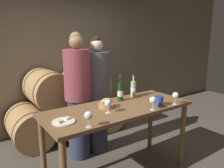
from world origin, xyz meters
name	(u,v)px	position (x,y,z in m)	size (l,w,h in m)	color
stone_wall_back	(54,44)	(0.00, 2.01, 1.60)	(10.00, 0.12, 3.20)	#7F705B
barrel_stack	(68,106)	(0.00, 1.48, 0.54)	(2.00, 0.82, 1.21)	tan
tasting_table	(119,117)	(0.00, 0.00, 0.80)	(1.79, 0.72, 0.93)	brown
person_left	(78,97)	(-0.18, 0.72, 0.91)	(0.37, 0.37, 1.80)	#2D334C
person_right	(97,96)	(0.13, 0.72, 0.88)	(0.37, 0.37, 1.74)	#2D334C
wine_bottle_red	(120,92)	(0.17, 0.19, 1.05)	(0.07, 0.07, 0.33)	#193819
wine_bottle_white	(133,89)	(0.43, 0.25, 1.04)	(0.07, 0.07, 0.32)	#ADBC7F
blue_crock	(159,101)	(0.42, -0.24, 0.99)	(0.11, 0.11, 0.11)	navy
bread_basket	(107,104)	(-0.13, 0.07, 0.97)	(0.19, 0.19, 0.11)	#A87F4C
cheese_plate	(64,121)	(-0.72, -0.07, 0.94)	(0.22, 0.22, 0.04)	white
wine_glass_far_left	(88,116)	(-0.58, -0.31, 1.04)	(0.08, 0.08, 0.15)	white
wine_glass_left	(108,103)	(-0.22, -0.10, 1.04)	(0.08, 0.08, 0.15)	white
wine_glass_center	(153,100)	(0.25, -0.30, 1.04)	(0.08, 0.08, 0.15)	white
wine_glass_right	(176,96)	(0.62, -0.31, 1.04)	(0.08, 0.08, 0.15)	white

